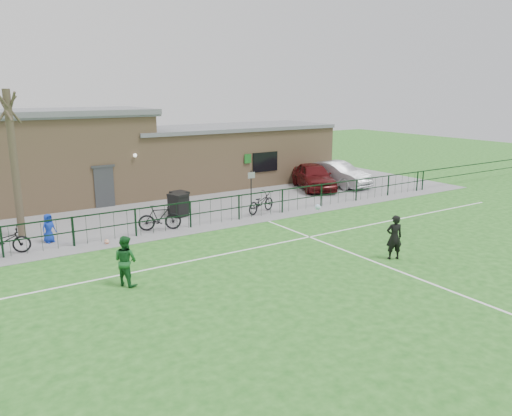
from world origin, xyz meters
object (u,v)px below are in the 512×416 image
bicycle_e (261,202)px  bicycle_c (2,241)px  wheelie_bin_left (178,206)px  outfield_player (126,261)px  spectator_child (49,228)px  car_silver (337,174)px  sign_post (251,190)px  bare_tree (14,165)px  bicycle_d (160,218)px  ball_ground (107,242)px  car_maroon (314,176)px  wheelie_bin_right (180,203)px

bicycle_e → bicycle_c: bearing=70.0°
wheelie_bin_left → outfield_player: (-4.95, -7.04, 0.27)m
bicycle_c → spectator_child: (1.74, 0.67, 0.07)m
car_silver → bicycle_c: size_ratio=2.39×
bicycle_e → sign_post: bearing=-18.8°
bare_tree → outfield_player: bare_tree is taller
bicycle_c → bicycle_d: 6.14m
bare_tree → spectator_child: bare_tree is taller
ball_ground → bicycle_d: bearing=15.4°
ball_ground → bicycle_c: bearing=168.0°
bare_tree → car_maroon: 16.85m
wheelie_bin_left → sign_post: bearing=-30.5°
wheelie_bin_left → spectator_child: size_ratio=0.88×
sign_post → ball_ground: (-7.91, -1.79, -0.92)m
car_silver → bicycle_d: 13.79m
bicycle_c → wheelie_bin_right: bearing=-62.3°
ball_ground → car_maroon: bearing=16.9°
bicycle_e → outfield_player: (-8.68, -5.49, 0.26)m
bicycle_c → ball_ground: 3.71m
car_maroon → bicycle_c: 17.94m
wheelie_bin_right → spectator_child: size_ratio=0.85×
bicycle_d → bicycle_e: 5.41m
spectator_child → ball_ground: 2.40m
sign_post → wheelie_bin_left: bearing=169.2°
outfield_player → ball_ground: size_ratio=8.00×
car_maroon → car_silver: (1.87, -0.02, -0.03)m
bare_tree → bicycle_e: size_ratio=3.06×
spectator_child → ball_ground: spectator_child is taller
car_silver → spectator_child: size_ratio=3.97×
ball_ground → outfield_player: bearing=-99.2°
wheelie_bin_right → sign_post: 3.63m
bicycle_e → car_maroon: bearing=-82.2°
bare_tree → car_maroon: (16.65, 1.36, -2.19)m
bicycle_e → ball_ground: size_ratio=9.83×
sign_post → bare_tree: bearing=174.1°
wheelie_bin_right → bicycle_d: bearing=-140.9°
bare_tree → bicycle_d: size_ratio=3.26×
wheelie_bin_left → bicycle_d: bearing=-152.8°
bicycle_c → spectator_child: spectator_child is taller
bicycle_d → ball_ground: 2.68m
wheelie_bin_right → sign_post: size_ratio=0.50×
bicycle_e → ball_ground: bearing=75.9°
spectator_child → wheelie_bin_right: bearing=-8.8°
bicycle_d → spectator_child: (-4.39, 0.73, 0.03)m
bare_tree → car_silver: bare_tree is taller
car_maroon → bicycle_c: bearing=-146.2°
wheelie_bin_right → ball_ground: bearing=-156.6°
bare_tree → bicycle_e: bare_tree is taller
bare_tree → sign_post: bare_tree is taller
bare_tree → bicycle_d: 6.13m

